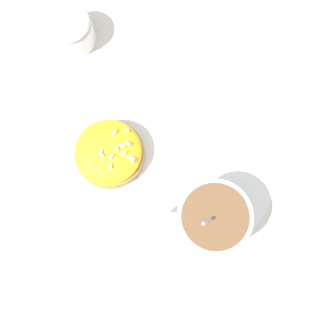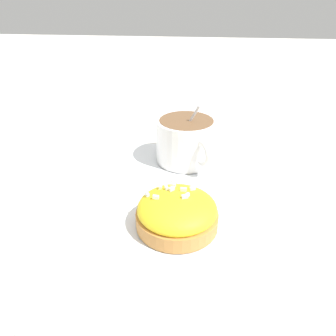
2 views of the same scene
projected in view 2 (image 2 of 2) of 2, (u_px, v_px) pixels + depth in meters
The scene contains 5 objects.
ground_plane at pixel (177, 189), 0.46m from camera, with size 3.00×3.00×0.00m, color silver.
paper_napkin at pixel (177, 188), 0.46m from camera, with size 0.30×0.30×0.00m.
coffee_cup at pixel (186, 139), 0.51m from camera, with size 0.11×0.09×0.09m.
frosted_pastry at pixel (177, 212), 0.38m from camera, with size 0.10×0.10×0.05m.
sugar_bowl at pixel (5, 316), 0.25m from camera, with size 0.07×0.07×0.06m.
Camera 2 is at (-0.39, -0.03, 0.25)m, focal length 35.00 mm.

